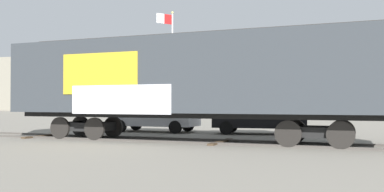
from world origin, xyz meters
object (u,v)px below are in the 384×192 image
at_px(freight_car, 190,78).
at_px(flagpole, 170,54).
at_px(parked_car_black, 259,117).
at_px(parked_car_white, 154,117).

xyz_separation_m(freight_car, flagpole, (-5.19, 12.33, 2.45)).
bearing_deg(freight_car, parked_car_black, 67.80).
relative_size(flagpole, parked_car_black, 1.77).
bearing_deg(parked_car_white, parked_car_black, -0.96).
bearing_deg(parked_car_black, flagpole, 134.46).
bearing_deg(flagpole, parked_car_white, -76.79).
distance_m(flagpole, parked_car_black, 11.10).
height_order(freight_car, parked_car_black, freight_car).
distance_m(parked_car_white, parked_car_black, 5.52).
distance_m(freight_car, parked_car_black, 5.62).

